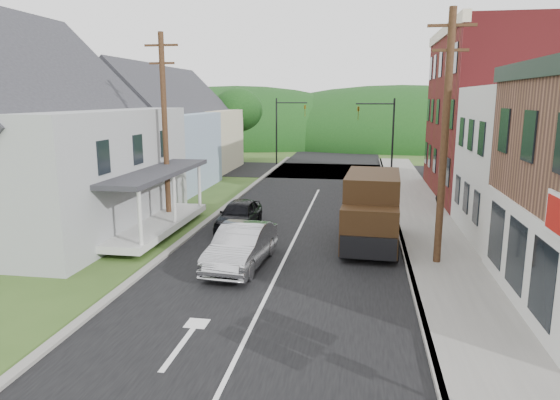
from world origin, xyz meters
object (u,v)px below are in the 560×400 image
at_px(silver_sedan, 241,247).
at_px(dark_sedan, 239,215).
at_px(warning_sign, 439,214).
at_px(delivery_van, 372,210).

bearing_deg(silver_sedan, dark_sedan, 108.52).
bearing_deg(warning_sign, silver_sedan, -173.35).
relative_size(silver_sedan, dark_sedan, 1.16).
height_order(delivery_van, warning_sign, delivery_van).
bearing_deg(warning_sign, dark_sedan, 150.00).
bearing_deg(silver_sedan, warning_sign, 21.99).
relative_size(dark_sedan, warning_sign, 1.62).
height_order(dark_sedan, warning_sign, warning_sign).
height_order(dark_sedan, delivery_van, delivery_van).
bearing_deg(warning_sign, delivery_van, 144.52).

